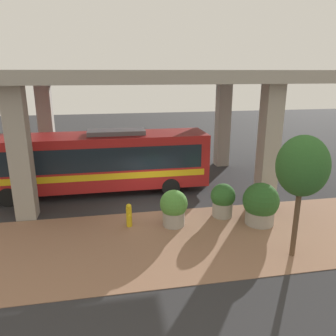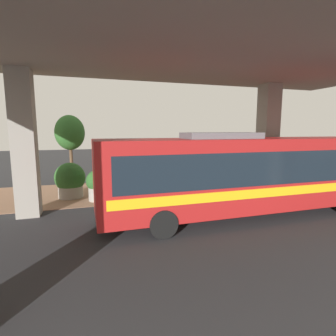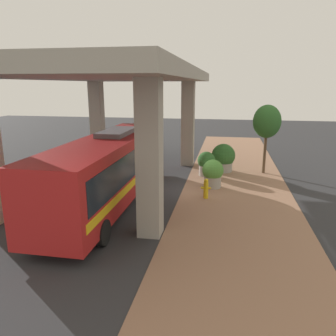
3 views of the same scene
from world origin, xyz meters
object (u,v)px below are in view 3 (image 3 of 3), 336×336
at_px(planter_front, 206,163).
at_px(street_tree_near, 267,122).
at_px(fire_hydrant, 206,188).
at_px(bus, 110,166).
at_px(planter_middle, 213,173).
at_px(planter_back, 223,158).

bearing_deg(planter_front, street_tree_near, -159.52).
height_order(fire_hydrant, street_tree_near, street_tree_near).
bearing_deg(fire_hydrant, bus, 18.04).
distance_m(fire_hydrant, planter_middle, 2.01).
bearing_deg(planter_back, planter_front, 52.62).
xyz_separation_m(fire_hydrant, planter_middle, (-0.25, -1.97, 0.32)).
bearing_deg(planter_middle, planter_back, -97.78).
bearing_deg(planter_middle, bus, 35.34).
relative_size(bus, fire_hydrant, 11.50).
bearing_deg(fire_hydrant, planter_front, -86.32).
distance_m(planter_back, street_tree_near, 3.71).
relative_size(planter_front, planter_middle, 0.98).
bearing_deg(planter_back, fire_hydrant, 82.41).
height_order(planter_middle, planter_back, planter_back).
bearing_deg(street_tree_near, planter_back, 0.56).
xyz_separation_m(bus, planter_front, (-4.38, -5.95, -1.09)).
height_order(bus, planter_middle, bus).
xyz_separation_m(fire_hydrant, street_tree_near, (-3.50, -5.85, 2.93)).
bearing_deg(bus, fire_hydrant, -161.96).
xyz_separation_m(planter_front, street_tree_near, (-3.79, -1.42, 2.63)).
relative_size(bus, planter_back, 6.48).
height_order(planter_front, street_tree_near, street_tree_near).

